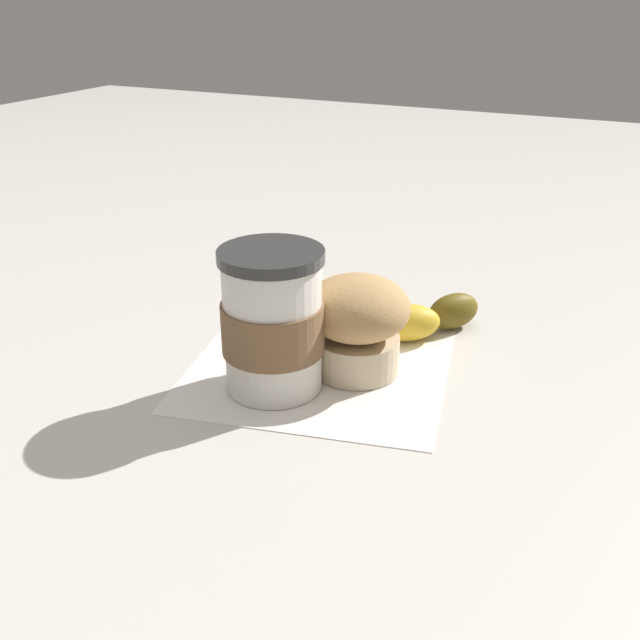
# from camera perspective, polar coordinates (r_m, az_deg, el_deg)

# --- Properties ---
(ground_plane) EXTENTS (3.00, 3.00, 0.00)m
(ground_plane) POSITION_cam_1_polar(r_m,az_deg,el_deg) (0.71, -0.00, -3.52)
(ground_plane) COLOR beige
(paper_napkin) EXTENTS (0.28, 0.28, 0.00)m
(paper_napkin) POSITION_cam_1_polar(r_m,az_deg,el_deg) (0.71, -0.00, -3.47)
(paper_napkin) COLOR white
(paper_napkin) RESTS_ON ground_plane
(coffee_cup) EXTENTS (0.09, 0.09, 0.13)m
(coffee_cup) POSITION_cam_1_polar(r_m,az_deg,el_deg) (0.64, -3.62, -0.14)
(coffee_cup) COLOR silver
(coffee_cup) RESTS_ON paper_napkin
(muffin) EXTENTS (0.10, 0.10, 0.09)m
(muffin) POSITION_cam_1_polar(r_m,az_deg,el_deg) (0.68, 2.84, -0.09)
(muffin) COLOR beige
(muffin) RESTS_ON paper_napkin
(banana) EXTENTS (0.13, 0.15, 0.04)m
(banana) POSITION_cam_1_polar(r_m,az_deg,el_deg) (0.76, 6.34, -0.00)
(banana) COLOR gold
(banana) RESTS_ON paper_napkin
(sugar_packet) EXTENTS (0.05, 0.04, 0.01)m
(sugar_packet) POSITION_cam_1_polar(r_m,az_deg,el_deg) (0.83, 2.49, 1.23)
(sugar_packet) COLOR white
(sugar_packet) RESTS_ON ground_plane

